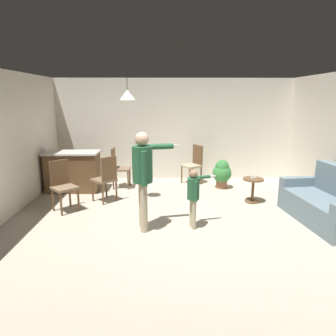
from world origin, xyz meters
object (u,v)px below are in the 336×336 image
object	(u,v)px
side_table_by_couch	(253,187)
person_adult	(143,171)
kitchen_counter	(73,171)
dining_chair_spare	(106,177)
dining_chair_near_wall	(194,163)
dining_chair_centre_back	(118,166)
potted_plant_corner	(222,173)
person_child	(194,192)
spare_remote_on_table	(254,178)
dining_chair_by_counter	(63,184)
couch_floral	(327,204)

from	to	relation	value
side_table_by_couch	person_adult	world-z (taller)	person_adult
kitchen_counter	dining_chair_spare	world-z (taller)	dining_chair_spare
kitchen_counter	dining_chair_near_wall	world-z (taller)	dining_chair_near_wall
dining_chair_centre_back	potted_plant_corner	bearing A→B (deg)	88.77
person_child	kitchen_counter	bearing A→B (deg)	-144.02
dining_chair_spare	spare_remote_on_table	bearing A→B (deg)	-48.78
person_adult	potted_plant_corner	bearing A→B (deg)	132.42
dining_chair_by_counter	dining_chair_centre_back	bearing A→B (deg)	-161.86
dining_chair_by_counter	person_child	bearing A→B (deg)	117.10
dining_chair_near_wall	dining_chair_centre_back	xyz separation A→B (m)	(-1.90, -0.35, 0.00)
couch_floral	potted_plant_corner	distance (m)	2.64
person_child	dining_chair_spare	bearing A→B (deg)	-143.00
side_table_by_couch	dining_chair_centre_back	size ratio (longest dim) A/B	0.52
person_adult	dining_chair_by_counter	size ratio (longest dim) A/B	1.67
kitchen_counter	potted_plant_corner	xyz separation A→B (m)	(3.61, 0.17, -0.09)
person_child	side_table_by_couch	bearing A→B (deg)	119.25
couch_floral	dining_chair_centre_back	bearing A→B (deg)	54.49
dining_chair_near_wall	dining_chair_centre_back	world-z (taller)	same
dining_chair_spare	potted_plant_corner	size ratio (longest dim) A/B	1.41
dining_chair_by_counter	spare_remote_on_table	xyz separation A→B (m)	(3.89, 0.43, -0.01)
person_child	dining_chair_by_counter	size ratio (longest dim) A/B	1.03
dining_chair_spare	potted_plant_corner	world-z (taller)	dining_chair_spare
couch_floral	person_child	bearing A→B (deg)	88.78
potted_plant_corner	spare_remote_on_table	size ratio (longest dim) A/B	5.46
couch_floral	person_adult	distance (m)	3.35
spare_remote_on_table	potted_plant_corner	bearing A→B (deg)	113.67
dining_chair_centre_back	potted_plant_corner	world-z (taller)	dining_chair_centre_back
person_child	dining_chair_spare	size ratio (longest dim) A/B	1.03
side_table_by_couch	spare_remote_on_table	size ratio (longest dim) A/B	4.00
kitchen_counter	dining_chair_by_counter	bearing A→B (deg)	-82.25
spare_remote_on_table	person_adult	bearing A→B (deg)	-148.26
person_child	dining_chair_near_wall	bearing A→B (deg)	160.16
dining_chair_by_counter	dining_chair_near_wall	xyz separation A→B (m)	(2.77, 1.94, 0.00)
couch_floral	dining_chair_spare	xyz separation A→B (m)	(-4.16, 1.17, 0.21)
person_child	dining_chair_by_counter	xyz separation A→B (m)	(-2.50, 0.89, -0.10)
kitchen_counter	spare_remote_on_table	size ratio (longest dim) A/B	9.69
side_table_by_couch	potted_plant_corner	xyz separation A→B (m)	(-0.47, 1.07, 0.06)
dining_chair_centre_back	dining_chair_spare	world-z (taller)	same
dining_chair_spare	spare_remote_on_table	distance (m)	3.13
dining_chair_centre_back	person_child	bearing A→B (deg)	33.96
dining_chair_near_wall	potted_plant_corner	xyz separation A→B (m)	(0.66, -0.44, -0.15)
couch_floral	dining_chair_centre_back	distance (m)	4.65
side_table_by_couch	potted_plant_corner	world-z (taller)	potted_plant_corner
person_adult	kitchen_counter	bearing A→B (deg)	-153.00
couch_floral	side_table_by_couch	bearing A→B (deg)	36.35
dining_chair_centre_back	spare_remote_on_table	distance (m)	3.24
kitchen_counter	dining_chair_spare	bearing A→B (deg)	-41.50
person_child	person_adult	bearing A→B (deg)	-100.15
spare_remote_on_table	dining_chair_spare	bearing A→B (deg)	178.81
person_adult	dining_chair_near_wall	xyz separation A→B (m)	(1.11, 2.89, -0.49)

